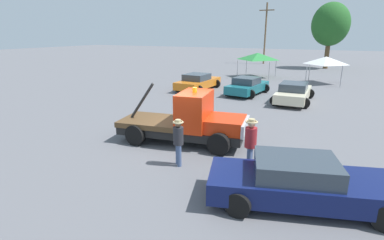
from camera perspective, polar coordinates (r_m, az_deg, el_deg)
ground_plane at (r=13.01m, az=-1.98°, el=-4.17°), size 160.00×160.00×0.00m
tow_truck at (r=12.61m, az=-0.60°, el=-0.33°), size 5.64×2.74×2.51m
foreground_car at (r=8.78m, az=20.19°, el=-11.15°), size 5.42×3.23×1.34m
person_near_truck at (r=10.18m, az=11.10°, el=-3.89°), size 0.41×0.41×1.85m
person_at_hood at (r=10.44m, az=-2.62°, el=-3.59°), size 0.38×0.38×1.69m
parked_car_orange at (r=24.77m, az=1.11°, el=7.25°), size 2.68×4.84×1.34m
parked_car_teal at (r=23.20m, az=10.47°, el=6.36°), size 2.79×4.46×1.34m
parked_car_cream at (r=21.44m, az=18.77°, el=4.96°), size 2.50×4.90×1.34m
canopy_tent_green at (r=32.55m, az=12.42°, el=11.76°), size 3.32×3.32×2.54m
canopy_tent_white at (r=30.32m, az=24.16°, el=10.30°), size 2.93×2.93×2.46m
tree_left at (r=43.48m, az=24.89°, el=16.18°), size 4.62×4.62×8.25m
utility_pole at (r=47.48m, az=13.81°, el=15.96°), size 2.20×0.24×8.73m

